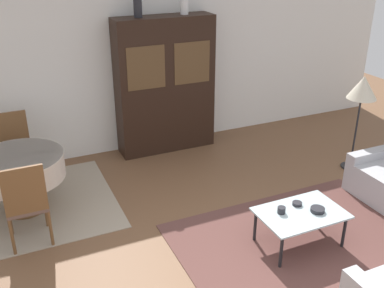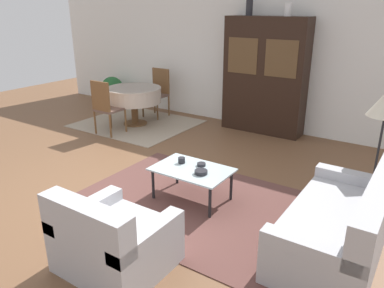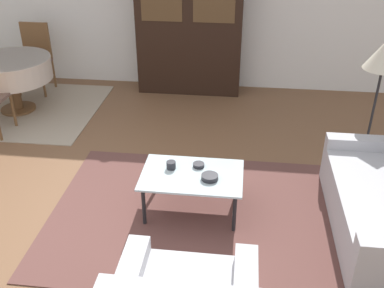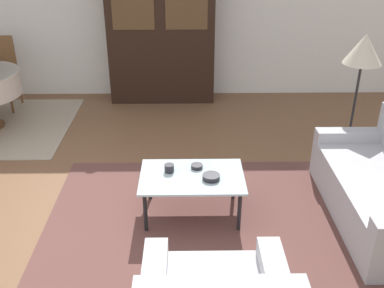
{
  "view_description": "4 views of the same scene",
  "coord_description": "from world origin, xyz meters",
  "px_view_note": "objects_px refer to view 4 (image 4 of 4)",
  "views": [
    {
      "loc": [
        -1.79,
        -3.02,
        3.16
      ],
      "look_at": [
        0.2,
        1.4,
        0.95
      ],
      "focal_mm": 42.0,
      "sensor_mm": 36.0,
      "label": 1
    },
    {
      "loc": [
        3.36,
        -3.2,
        2.32
      ],
      "look_at": [
        1.03,
        0.3,
        0.75
      ],
      "focal_mm": 35.0,
      "sensor_mm": 36.0,
      "label": 2
    },
    {
      "loc": [
        1.45,
        -3.2,
        2.74
      ],
      "look_at": [
        1.03,
        0.3,
        0.75
      ],
      "focal_mm": 42.0,
      "sensor_mm": 36.0,
      "label": 3
    },
    {
      "loc": [
        0.98,
        -3.23,
        2.54
      ],
      "look_at": [
        1.03,
        0.3,
        0.75
      ],
      "focal_mm": 42.0,
      "sensor_mm": 36.0,
      "label": 4
    }
  ],
  "objects_px": {
    "floor_lamp": "(363,53)",
    "display_cabinet": "(161,30)",
    "cup": "(169,168)",
    "bowl_small": "(197,166)",
    "coffee_table": "(192,179)",
    "bowl": "(211,177)"
  },
  "relations": [
    {
      "from": "cup",
      "to": "bowl_small",
      "type": "bearing_deg",
      "value": 13.79
    },
    {
      "from": "display_cabinet",
      "to": "bowl_small",
      "type": "bearing_deg",
      "value": -81.15
    },
    {
      "from": "bowl_small",
      "to": "cup",
      "type": "bearing_deg",
      "value": -166.21
    },
    {
      "from": "floor_lamp",
      "to": "bowl_small",
      "type": "height_order",
      "value": "floor_lamp"
    },
    {
      "from": "display_cabinet",
      "to": "cup",
      "type": "height_order",
      "value": "display_cabinet"
    },
    {
      "from": "coffee_table",
      "to": "bowl_small",
      "type": "bearing_deg",
      "value": 71.07
    },
    {
      "from": "cup",
      "to": "bowl_small",
      "type": "distance_m",
      "value": 0.27
    },
    {
      "from": "display_cabinet",
      "to": "bowl",
      "type": "bearing_deg",
      "value": -79.5
    },
    {
      "from": "coffee_table",
      "to": "floor_lamp",
      "type": "relative_size",
      "value": 0.67
    },
    {
      "from": "display_cabinet",
      "to": "bowl_small",
      "type": "xyz_separation_m",
      "value": [
        0.46,
        -2.92,
        -0.63
      ]
    },
    {
      "from": "floor_lamp",
      "to": "bowl",
      "type": "bearing_deg",
      "value": -142.84
    },
    {
      "from": "floor_lamp",
      "to": "cup",
      "type": "distance_m",
      "value": 2.5
    },
    {
      "from": "bowl_small",
      "to": "floor_lamp",
      "type": "bearing_deg",
      "value": 30.8
    },
    {
      "from": "coffee_table",
      "to": "bowl",
      "type": "relative_size",
      "value": 6.08
    },
    {
      "from": "floor_lamp",
      "to": "display_cabinet",
      "type": "bearing_deg",
      "value": 141.34
    },
    {
      "from": "coffee_table",
      "to": "cup",
      "type": "distance_m",
      "value": 0.24
    },
    {
      "from": "cup",
      "to": "bowl",
      "type": "height_order",
      "value": "cup"
    },
    {
      "from": "coffee_table",
      "to": "display_cabinet",
      "type": "xyz_separation_m",
      "value": [
        -0.41,
        3.06,
        0.69
      ]
    },
    {
      "from": "bowl",
      "to": "floor_lamp",
      "type": "bearing_deg",
      "value": 37.16
    },
    {
      "from": "coffee_table",
      "to": "bowl",
      "type": "xyz_separation_m",
      "value": [
        0.17,
        -0.06,
        0.06
      ]
    },
    {
      "from": "bowl",
      "to": "bowl_small",
      "type": "distance_m",
      "value": 0.24
    },
    {
      "from": "cup",
      "to": "coffee_table",
      "type": "bearing_deg",
      "value": -19.87
    }
  ]
}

